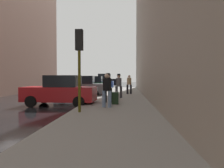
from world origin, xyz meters
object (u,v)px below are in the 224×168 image
object	(u,v)px
pedestrian_with_beanie	(119,85)
rolling_suitcase	(115,98)
parked_black_suv	(104,81)
pedestrian_in_jeans	(107,89)
pedestrian_with_fedora	(108,86)
traffic_light	(79,52)
fire_hydrant	(102,91)
parked_dark_green_sedan	(92,84)
parked_blue_sedan	(99,83)
parked_gray_coupe	(81,87)
parked_red_hatchback	(61,91)
pedestrian_in_tan_coat	(129,83)

from	to	relation	value
pedestrian_with_beanie	rolling_suitcase	distance (m)	3.68
parked_black_suv	pedestrian_in_jeans	xyz separation A→B (m)	(2.91, -26.31, 0.07)
pedestrian_with_fedora	pedestrian_with_beanie	world-z (taller)	same
traffic_light	pedestrian_in_jeans	world-z (taller)	traffic_light
fire_hydrant	parked_dark_green_sedan	bearing A→B (deg)	106.60
pedestrian_with_beanie	rolling_suitcase	xyz separation A→B (m)	(-0.07, -3.63, -0.65)
fire_hydrant	pedestrian_in_jeans	distance (m)	7.87
fire_hydrant	pedestrian_with_beanie	world-z (taller)	pedestrian_with_beanie
traffic_light	parked_blue_sedan	bearing A→B (deg)	94.90
traffic_light	rolling_suitcase	world-z (taller)	traffic_light
traffic_light	pedestrian_in_jeans	distance (m)	2.54
parked_gray_coupe	pedestrian_with_fedora	bearing A→B (deg)	-62.68
parked_red_hatchback	pedestrian_in_tan_coat	bearing A→B (deg)	59.80
parked_blue_sedan	pedestrian_in_tan_coat	bearing A→B (deg)	-69.56
pedestrian_with_fedora	pedestrian_in_tan_coat	distance (m)	6.88
traffic_light	rolling_suitcase	size ratio (longest dim) A/B	3.46
parked_red_hatchback	fire_hydrant	bearing A→B (deg)	73.47
parked_dark_green_sedan	pedestrian_in_tan_coat	xyz separation A→B (m)	(4.16, -4.98, 0.26)
parked_dark_green_sedan	pedestrian_in_jeans	bearing A→B (deg)	-78.12
fire_hydrant	pedestrian_in_jeans	world-z (taller)	pedestrian_in_jeans
parked_red_hatchback	pedestrian_with_fedora	xyz separation A→B (m)	(2.79, 0.40, 0.29)
pedestrian_in_tan_coat	pedestrian_in_jeans	bearing A→B (deg)	-98.06
parked_red_hatchback	pedestrian_in_tan_coat	xyz separation A→B (m)	(4.16, 7.15, 0.26)
rolling_suitcase	parked_dark_green_sedan	bearing A→B (deg)	104.81
pedestrian_in_jeans	parked_blue_sedan	bearing A→B (deg)	98.27
pedestrian_with_fedora	pedestrian_in_jeans	world-z (taller)	pedestrian_with_fedora
parked_dark_green_sedan	pedestrian_with_beanie	distance (m)	9.39
parked_gray_coupe	pedestrian_in_tan_coat	xyz separation A→B (m)	(4.16, 1.34, 0.26)
parked_gray_coupe	pedestrian_with_fedora	world-z (taller)	pedestrian_with_fedora
parked_dark_green_sedan	traffic_light	xyz separation A→B (m)	(1.85, -15.43, 1.91)
traffic_light	pedestrian_with_fedora	bearing A→B (deg)	75.77
parked_gray_coupe	parked_dark_green_sedan	world-z (taller)	same
parked_dark_green_sedan	rolling_suitcase	bearing A→B (deg)	-75.19
parked_dark_green_sedan	parked_black_suv	distance (m)	12.49
traffic_light	fire_hydrant	bearing A→B (deg)	90.31
pedestrian_with_beanie	pedestrian_in_tan_coat	bearing A→B (deg)	77.89
traffic_light	pedestrian_in_tan_coat	xyz separation A→B (m)	(2.31, 10.45, -1.65)
fire_hydrant	pedestrian_with_fedora	distance (m)	5.80
parked_gray_coupe	parked_blue_sedan	bearing A→B (deg)	90.00
pedestrian_with_beanie	pedestrian_with_fedora	bearing A→B (deg)	-100.59
pedestrian_in_jeans	pedestrian_with_beanie	distance (m)	5.07
parked_dark_green_sedan	fire_hydrant	xyz separation A→B (m)	(1.80, -6.05, -0.35)
traffic_light	pedestrian_in_tan_coat	size ratio (longest dim) A/B	2.11
parked_black_suv	pedestrian_in_tan_coat	xyz separation A→B (m)	(4.16, -17.47, 0.07)
parked_blue_sedan	rolling_suitcase	distance (m)	18.87
parked_blue_sedan	pedestrian_with_fedora	bearing A→B (deg)	-81.13
parked_red_hatchback	pedestrian_with_beanie	size ratio (longest dim) A/B	2.39
parked_dark_green_sedan	fire_hydrant	size ratio (longest dim) A/B	6.00
parked_black_suv	pedestrian_with_fedora	size ratio (longest dim) A/B	2.60
pedestrian_in_tan_coat	pedestrian_with_fedora	bearing A→B (deg)	-101.45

